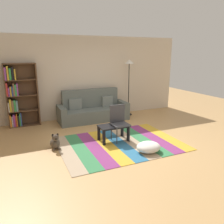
{
  "coord_description": "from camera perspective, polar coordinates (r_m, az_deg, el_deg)",
  "views": [
    {
      "loc": [
        -2.31,
        -4.71,
        2.14
      ],
      "look_at": [
        -0.02,
        0.45,
        0.65
      ],
      "focal_mm": 35.69,
      "sensor_mm": 36.0,
      "label": 1
    }
  ],
  "objects": [
    {
      "name": "ground_plane",
      "position": [
        5.66,
        2.1,
        -7.42
      ],
      "size": [
        14.0,
        14.0,
        0.0
      ],
      "primitive_type": "plane",
      "color": "tan"
    },
    {
      "name": "back_wall",
      "position": [
        7.66,
        -6.28,
        8.78
      ],
      "size": [
        6.8,
        0.1,
        2.7
      ],
      "primitive_type": "cube",
      "color": "beige",
      "rests_on": "ground_plane"
    },
    {
      "name": "rug",
      "position": [
        5.51,
        2.0,
        -8.04
      ],
      "size": [
        2.92,
        2.11,
        0.01
      ],
      "color": "tan",
      "rests_on": "ground_plane"
    },
    {
      "name": "couch",
      "position": [
        7.34,
        -4.92,
        0.5
      ],
      "size": [
        2.26,
        0.8,
        1.0
      ],
      "color": "#59605B",
      "rests_on": "ground_plane"
    },
    {
      "name": "bookshelf",
      "position": [
        7.12,
        -22.96,
        3.7
      ],
      "size": [
        0.9,
        0.28,
        1.87
      ],
      "color": "brown",
      "rests_on": "ground_plane"
    },
    {
      "name": "coffee_table",
      "position": [
        5.57,
        0.4,
        -4.23
      ],
      "size": [
        0.74,
        0.43,
        0.4
      ],
      "color": "black",
      "rests_on": "rug"
    },
    {
      "name": "pouf",
      "position": [
        5.08,
        9.33,
        -8.83
      ],
      "size": [
        0.55,
        0.47,
        0.22
      ],
      "primitive_type": "ellipsoid",
      "color": "white",
      "rests_on": "rug"
    },
    {
      "name": "dog",
      "position": [
        5.32,
        -14.36,
        -7.54
      ],
      "size": [
        0.22,
        0.35,
        0.4
      ],
      "color": "#473D33",
      "rests_on": "ground_plane"
    },
    {
      "name": "standing_lamp",
      "position": [
        7.77,
        4.4,
        10.93
      ],
      "size": [
        0.32,
        0.32,
        1.94
      ],
      "color": "black",
      "rests_on": "ground_plane"
    },
    {
      "name": "tv_remote",
      "position": [
        5.59,
        -0.29,
        -3.18
      ],
      "size": [
        0.06,
        0.15,
        0.02
      ],
      "primitive_type": "cube",
      "rotation": [
        0.0,
        0.0,
        -0.13
      ],
      "color": "black",
      "rests_on": "coffee_table"
    },
    {
      "name": "folding_chair",
      "position": [
        5.56,
        1.76,
        -2.01
      ],
      "size": [
        0.4,
        0.4,
        0.9
      ],
      "rotation": [
        0.0,
        0.0,
        -0.52
      ],
      "color": "#38383D",
      "rests_on": "ground_plane"
    }
  ]
}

